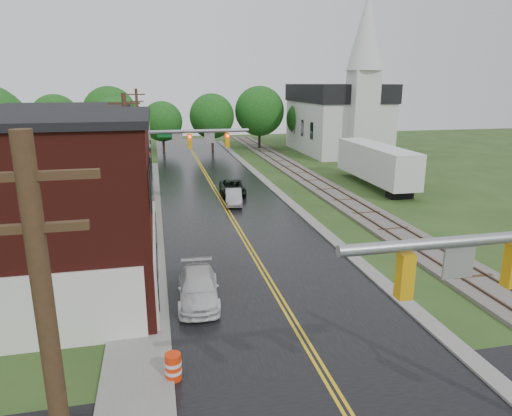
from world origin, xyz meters
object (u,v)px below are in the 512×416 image
object	(u,v)px
tree_left_c	(61,138)
suv_dark	(233,188)
utility_pole_b	(129,166)
sedan_silver	(234,197)
pickup_white	(198,288)
utility_pole_c	(139,130)
church	(340,111)
semi_trailer	(376,163)
construction_barrel	(173,367)
tree_left_e	(120,128)
traffic_signal_far	(180,149)

from	to	relation	value
tree_left_c	suv_dark	distance (m)	17.28
utility_pole_b	suv_dark	world-z (taller)	utility_pole_b
sedan_silver	pickup_white	xyz separation A→B (m)	(-4.44, -16.47, 0.03)
utility_pole_c	pickup_white	world-z (taller)	utility_pole_c
utility_pole_b	church	bearing A→B (deg)	49.82
suv_dark	church	bearing A→B (deg)	52.48
utility_pole_b	semi_trailer	bearing A→B (deg)	26.23
suv_dark	sedan_silver	distance (m)	3.37
pickup_white	semi_trailer	world-z (taller)	semi_trailer
semi_trailer	construction_barrel	distance (m)	32.58
utility_pole_b	tree_left_e	bearing A→B (deg)	94.90
suv_dark	sedan_silver	world-z (taller)	suv_dark
utility_pole_b	tree_left_e	xyz separation A→B (m)	(-2.05, 23.90, 0.09)
utility_pole_b	suv_dark	xyz separation A→B (m)	(8.08, 10.49, -4.09)
tree_left_e	construction_barrel	size ratio (longest dim) A/B	8.58
traffic_signal_far	suv_dark	xyz separation A→B (m)	(4.75, 5.49, -4.35)
church	suv_dark	world-z (taller)	church
church	tree_left_c	bearing A→B (deg)	-157.76
tree_left_e	utility_pole_c	bearing A→B (deg)	-42.84
utility_pole_b	semi_trailer	xyz separation A→B (m)	(21.88, 10.78, -2.40)
construction_barrel	suv_dark	bearing A→B (deg)	76.07
utility_pole_c	tree_left_c	world-z (taller)	utility_pole_c
tree_left_c	church	bearing A→B (deg)	22.24
utility_pole_b	sedan_silver	size ratio (longest dim) A/B	2.43
traffic_signal_far	semi_trailer	xyz separation A→B (m)	(18.54, 5.78, -2.65)
suv_dark	construction_barrel	size ratio (longest dim) A/B	4.75
church	pickup_white	distance (m)	47.65
traffic_signal_far	pickup_white	xyz separation A→B (m)	(-0.18, -14.31, -4.33)
suv_dark	pickup_white	distance (m)	20.40
traffic_signal_far	suv_dark	size ratio (longest dim) A/B	1.63
construction_barrel	utility_pole_b	bearing A→B (deg)	96.93
traffic_signal_far	pickup_white	size ratio (longest dim) A/B	1.66
utility_pole_b	construction_barrel	distance (m)	15.52
traffic_signal_far	sedan_silver	bearing A→B (deg)	26.81
church	sedan_silver	world-z (taller)	church
sedan_silver	construction_barrel	distance (m)	22.73
utility_pole_b	pickup_white	bearing A→B (deg)	-71.27
tree_left_c	tree_left_e	distance (m)	7.82
semi_trailer	construction_barrel	bearing A→B (deg)	-128.11
church	construction_barrel	distance (m)	53.11
utility_pole_c	tree_left_c	bearing A→B (deg)	-149.80
sedan_silver	pickup_white	bearing A→B (deg)	-97.11
sedan_silver	church	bearing A→B (deg)	60.00
utility_pole_b	tree_left_c	bearing A→B (deg)	111.49
traffic_signal_far	construction_barrel	size ratio (longest dim) A/B	7.72
utility_pole_b	utility_pole_c	bearing A→B (deg)	90.00
traffic_signal_far	suv_dark	bearing A→B (deg)	49.16
church	pickup_white	xyz separation A→B (m)	(-23.64, -41.05, -5.19)
church	tree_left_c	distance (m)	36.59
traffic_signal_far	tree_left_c	bearing A→B (deg)	128.82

